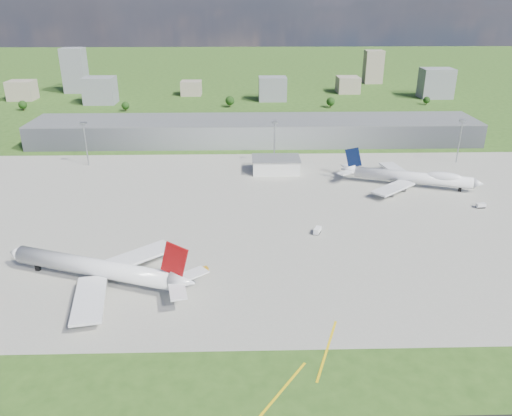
{
  "coord_description": "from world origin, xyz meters",
  "views": [
    {
      "loc": [
        -8.23,
        -168.97,
        92.82
      ],
      "look_at": [
        -3.12,
        27.0,
        9.0
      ],
      "focal_mm": 35.0,
      "sensor_mm": 36.0,
      "label": 1
    }
  ],
  "objects_px": {
    "airliner_red_twin": "(100,269)",
    "airliner_blue_quad": "(412,177)",
    "van_white_far": "(481,206)",
    "van_white_near": "(317,231)",
    "tug_yellow": "(203,270)"
  },
  "relations": [
    {
      "from": "airliner_red_twin",
      "to": "airliner_blue_quad",
      "type": "xyz_separation_m",
      "value": [
        138.26,
        91.84,
        -0.24
      ]
    },
    {
      "from": "airliner_red_twin",
      "to": "van_white_far",
      "type": "distance_m",
      "value": 173.89
    },
    {
      "from": "airliner_red_twin",
      "to": "van_white_near",
      "type": "distance_m",
      "value": 89.19
    },
    {
      "from": "van_white_near",
      "to": "airliner_blue_quad",
      "type": "bearing_deg",
      "value": -22.85
    },
    {
      "from": "tug_yellow",
      "to": "airliner_blue_quad",
      "type": "bearing_deg",
      "value": 13.72
    },
    {
      "from": "airliner_blue_quad",
      "to": "van_white_far",
      "type": "xyz_separation_m",
      "value": [
        23.95,
        -29.32,
        -4.05
      ]
    },
    {
      "from": "airliner_red_twin",
      "to": "van_white_near",
      "type": "relative_size",
      "value": 13.27
    },
    {
      "from": "airliner_blue_quad",
      "to": "van_white_far",
      "type": "height_order",
      "value": "airliner_blue_quad"
    },
    {
      "from": "tug_yellow",
      "to": "van_white_far",
      "type": "xyz_separation_m",
      "value": [
        127.18,
        56.28,
        0.24
      ]
    },
    {
      "from": "airliner_red_twin",
      "to": "van_white_far",
      "type": "relative_size",
      "value": 15.71
    },
    {
      "from": "airliner_red_twin",
      "to": "van_white_far",
      "type": "xyz_separation_m",
      "value": [
        162.21,
        62.52,
        -4.3
      ]
    },
    {
      "from": "van_white_near",
      "to": "van_white_far",
      "type": "bearing_deg",
      "value": -49.19
    },
    {
      "from": "tug_yellow",
      "to": "airliner_red_twin",
      "type": "bearing_deg",
      "value": 164.14
    },
    {
      "from": "airliner_red_twin",
      "to": "van_white_far",
      "type": "bearing_deg",
      "value": -139.28
    },
    {
      "from": "airliner_blue_quad",
      "to": "van_white_near",
      "type": "relative_size",
      "value": 12.8
    }
  ]
}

